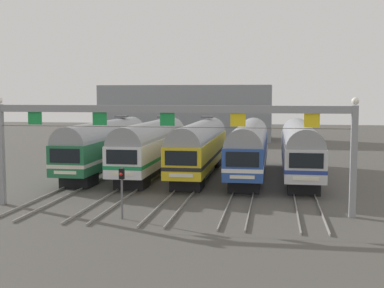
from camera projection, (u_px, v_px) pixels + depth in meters
name	position (u px, v px, depth m)	size (l,w,h in m)	color
ground_plane	(200.00, 176.00, 44.97)	(160.00, 160.00, 0.00)	#4C4944
track_bed	(220.00, 153.00, 61.66)	(18.63, 70.00, 0.15)	gray
commuter_train_green	(105.00, 144.00, 46.07)	(2.88, 18.06, 5.05)	#236B42
commuter_train_white	(152.00, 145.00, 45.39)	(2.88, 18.06, 5.05)	white
commuter_train_yellow	(200.00, 146.00, 44.71)	(2.88, 18.06, 5.05)	gold
commuter_train_blue	(249.00, 146.00, 44.02)	(2.88, 18.06, 4.77)	#284C9E
commuter_train_silver	(300.00, 147.00, 43.34)	(2.88, 18.06, 4.77)	silver
catenary_gantry	(167.00, 125.00, 31.19)	(22.37, 0.44, 6.97)	gray
yard_signal_mast	(122.00, 183.00, 29.35)	(0.28, 0.35, 2.97)	#59595E
maintenance_building	(187.00, 112.00, 82.26)	(26.67, 10.00, 8.52)	gray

